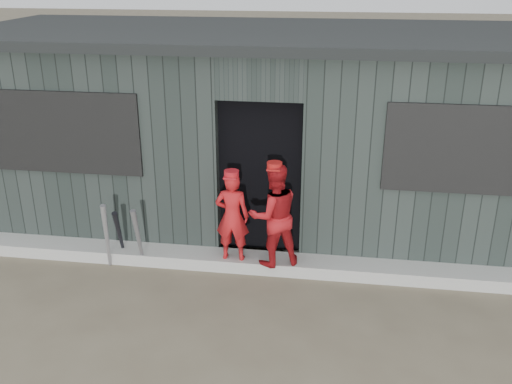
% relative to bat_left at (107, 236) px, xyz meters
% --- Properties ---
extents(ground, '(80.00, 80.00, 0.00)m').
position_rel_bat_left_xyz_m(ground, '(1.75, -1.56, -0.43)').
color(ground, brown).
rests_on(ground, ground).
extents(curb, '(8.00, 0.36, 0.15)m').
position_rel_bat_left_xyz_m(curb, '(1.75, 0.26, -0.35)').
color(curb, '#A2A29D').
rests_on(curb, ground).
extents(bat_left, '(0.14, 0.22, 0.86)m').
position_rel_bat_left_xyz_m(bat_left, '(0.00, 0.00, 0.00)').
color(bat_left, '#9999A1').
rests_on(bat_left, ground).
extents(bat_mid, '(0.09, 0.24, 0.80)m').
position_rel_bat_left_xyz_m(bat_mid, '(0.37, 0.05, -0.03)').
color(bat_mid, gray).
rests_on(bat_mid, ground).
extents(bat_right, '(0.10, 0.32, 0.72)m').
position_rel_bat_left_xyz_m(bat_right, '(0.09, 0.18, -0.07)').
color(bat_right, black).
rests_on(bat_right, ground).
extents(player_red_left, '(0.40, 0.26, 1.09)m').
position_rel_bat_left_xyz_m(player_red_left, '(1.48, 0.19, 0.26)').
color(player_red_left, red).
rests_on(player_red_left, curb).
extents(player_red_right, '(0.73, 0.67, 1.23)m').
position_rel_bat_left_xyz_m(player_red_right, '(1.97, 0.15, 0.33)').
color(player_red_right, '#A31418').
rests_on(player_red_right, curb).
extents(player_grey_back, '(0.60, 0.44, 1.14)m').
position_rel_bat_left_xyz_m(player_grey_back, '(2.21, 0.77, 0.14)').
color(player_grey_back, '#B4B4B4').
rests_on(player_grey_back, ground).
extents(dugout, '(8.30, 3.30, 2.62)m').
position_rel_bat_left_xyz_m(dugout, '(1.75, 1.94, 0.86)').
color(dugout, black).
rests_on(dugout, ground).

